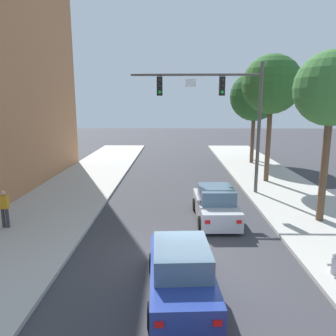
{
  "coord_description": "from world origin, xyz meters",
  "views": [
    {
      "loc": [
        -0.32,
        -10.26,
        5.39
      ],
      "look_at": [
        -0.62,
        6.51,
        2.0
      ],
      "focal_mm": 34.44,
      "sensor_mm": 36.0,
      "label": 1
    }
  ],
  "objects_px": {
    "fire_hydrant": "(335,263)",
    "street_tree_third": "(255,96)",
    "car_lead_silver": "(215,205)",
    "traffic_signal_mast": "(223,103)",
    "car_following_blue": "(181,273)",
    "street_tree_farthest": "(255,97)",
    "street_tree_second": "(272,85)",
    "street_tree_nearest": "(332,90)",
    "pedestrian_sidewalk_left_walker": "(4,207)"
  },
  "relations": [
    {
      "from": "fire_hydrant",
      "to": "street_tree_third",
      "type": "bearing_deg",
      "value": 84.24
    },
    {
      "from": "car_lead_silver",
      "to": "fire_hydrant",
      "type": "xyz_separation_m",
      "value": [
        3.08,
        -5.11,
        -0.22
      ]
    },
    {
      "from": "traffic_signal_mast",
      "to": "car_following_blue",
      "type": "relative_size",
      "value": 1.74
    },
    {
      "from": "street_tree_third",
      "to": "street_tree_farthest",
      "type": "height_order",
      "value": "street_tree_third"
    },
    {
      "from": "fire_hydrant",
      "to": "street_tree_third",
      "type": "distance_m",
      "value": 20.12
    },
    {
      "from": "street_tree_second",
      "to": "car_following_blue",
      "type": "bearing_deg",
      "value": -114.64
    },
    {
      "from": "traffic_signal_mast",
      "to": "street_tree_nearest",
      "type": "distance_m",
      "value": 6.12
    },
    {
      "from": "car_lead_silver",
      "to": "fire_hydrant",
      "type": "relative_size",
      "value": 5.95
    },
    {
      "from": "car_lead_silver",
      "to": "car_following_blue",
      "type": "distance_m",
      "value": 6.39
    },
    {
      "from": "street_tree_nearest",
      "to": "car_following_blue",
      "type": "bearing_deg",
      "value": -138.06
    },
    {
      "from": "traffic_signal_mast",
      "to": "pedestrian_sidewalk_left_walker",
      "type": "relative_size",
      "value": 4.57
    },
    {
      "from": "car_following_blue",
      "to": "street_tree_third",
      "type": "relative_size",
      "value": 0.54
    },
    {
      "from": "traffic_signal_mast",
      "to": "pedestrian_sidewalk_left_walker",
      "type": "xyz_separation_m",
      "value": [
        -9.96,
        -5.83,
        -4.32
      ]
    },
    {
      "from": "car_following_blue",
      "to": "street_tree_nearest",
      "type": "relative_size",
      "value": 0.58
    },
    {
      "from": "traffic_signal_mast",
      "to": "fire_hydrant",
      "type": "relative_size",
      "value": 10.42
    },
    {
      "from": "car_lead_silver",
      "to": "street_tree_second",
      "type": "height_order",
      "value": "street_tree_second"
    },
    {
      "from": "traffic_signal_mast",
      "to": "car_lead_silver",
      "type": "height_order",
      "value": "traffic_signal_mast"
    },
    {
      "from": "car_lead_silver",
      "to": "traffic_signal_mast",
      "type": "bearing_deg",
      "value": 79.23
    },
    {
      "from": "street_tree_third",
      "to": "street_tree_farthest",
      "type": "xyz_separation_m",
      "value": [
        0.39,
        1.55,
        -0.04
      ]
    },
    {
      "from": "fire_hydrant",
      "to": "street_tree_third",
      "type": "xyz_separation_m",
      "value": [
        1.94,
        19.27,
        5.45
      ]
    },
    {
      "from": "pedestrian_sidewalk_left_walker",
      "to": "traffic_signal_mast",
      "type": "bearing_deg",
      "value": 30.34
    },
    {
      "from": "car_following_blue",
      "to": "street_tree_nearest",
      "type": "bearing_deg",
      "value": 41.94
    },
    {
      "from": "car_lead_silver",
      "to": "street_tree_farthest",
      "type": "xyz_separation_m",
      "value": [
        5.42,
        15.71,
        5.19
      ]
    },
    {
      "from": "traffic_signal_mast",
      "to": "street_tree_farthest",
      "type": "xyz_separation_m",
      "value": [
        4.59,
        11.37,
        0.53
      ]
    },
    {
      "from": "street_tree_third",
      "to": "street_tree_farthest",
      "type": "bearing_deg",
      "value": 75.83
    },
    {
      "from": "traffic_signal_mast",
      "to": "street_tree_farthest",
      "type": "distance_m",
      "value": 12.27
    },
    {
      "from": "traffic_signal_mast",
      "to": "street_tree_nearest",
      "type": "bearing_deg",
      "value": -50.45
    },
    {
      "from": "car_following_blue",
      "to": "pedestrian_sidewalk_left_walker",
      "type": "xyz_separation_m",
      "value": [
        -7.4,
        4.66,
        0.34
      ]
    },
    {
      "from": "traffic_signal_mast",
      "to": "street_tree_second",
      "type": "distance_m",
      "value": 4.72
    },
    {
      "from": "traffic_signal_mast",
      "to": "car_lead_silver",
      "type": "relative_size",
      "value": 1.75
    },
    {
      "from": "fire_hydrant",
      "to": "street_tree_third",
      "type": "relative_size",
      "value": 0.09
    },
    {
      "from": "car_lead_silver",
      "to": "street_tree_second",
      "type": "relative_size",
      "value": 0.51
    },
    {
      "from": "street_tree_third",
      "to": "traffic_signal_mast",
      "type": "bearing_deg",
      "value": -113.16
    },
    {
      "from": "car_lead_silver",
      "to": "street_tree_nearest",
      "type": "height_order",
      "value": "street_tree_nearest"
    },
    {
      "from": "car_following_blue",
      "to": "street_tree_nearest",
      "type": "xyz_separation_m",
      "value": [
        6.45,
        5.79,
        5.22
      ]
    },
    {
      "from": "car_following_blue",
      "to": "fire_hydrant",
      "type": "relative_size",
      "value": 6.0
    },
    {
      "from": "car_lead_silver",
      "to": "street_tree_third",
      "type": "bearing_deg",
      "value": 70.46
    },
    {
      "from": "car_lead_silver",
      "to": "car_following_blue",
      "type": "xyz_separation_m",
      "value": [
        -1.74,
        -6.15,
        0.0
      ]
    },
    {
      "from": "traffic_signal_mast",
      "to": "street_tree_third",
      "type": "relative_size",
      "value": 0.94
    },
    {
      "from": "car_lead_silver",
      "to": "street_tree_third",
      "type": "distance_m",
      "value": 15.91
    },
    {
      "from": "street_tree_second",
      "to": "street_tree_third",
      "type": "bearing_deg",
      "value": 84.78
    },
    {
      "from": "car_lead_silver",
      "to": "street_tree_farthest",
      "type": "height_order",
      "value": "street_tree_farthest"
    },
    {
      "from": "fire_hydrant",
      "to": "street_tree_nearest",
      "type": "relative_size",
      "value": 0.1
    },
    {
      "from": "street_tree_nearest",
      "to": "street_tree_third",
      "type": "bearing_deg",
      "value": 88.74
    },
    {
      "from": "car_lead_silver",
      "to": "street_tree_third",
      "type": "xyz_separation_m",
      "value": [
        5.03,
        14.16,
        5.23
      ]
    },
    {
      "from": "car_following_blue",
      "to": "car_lead_silver",
      "type": "bearing_deg",
      "value": 74.22
    },
    {
      "from": "car_following_blue",
      "to": "fire_hydrant",
      "type": "xyz_separation_m",
      "value": [
        4.82,
        1.04,
        -0.22
      ]
    },
    {
      "from": "pedestrian_sidewalk_left_walker",
      "to": "street_tree_third",
      "type": "bearing_deg",
      "value": 47.85
    },
    {
      "from": "car_following_blue",
      "to": "street_tree_farthest",
      "type": "bearing_deg",
      "value": 71.87
    },
    {
      "from": "traffic_signal_mast",
      "to": "street_tree_third",
      "type": "distance_m",
      "value": 10.7
    }
  ]
}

